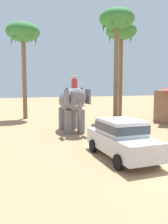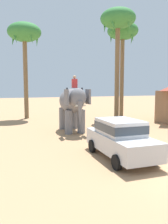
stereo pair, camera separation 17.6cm
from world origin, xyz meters
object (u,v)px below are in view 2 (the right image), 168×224
(car_sedan_foreground, at_px, (120,137))
(palm_tree_behind_elephant, at_px, (123,34))
(elephant_with_mahout, at_px, (72,103))
(palm_tree_left_of_road, at_px, (118,23))
(palm_tree_near_hut, at_px, (24,35))

(car_sedan_foreground, height_order, palm_tree_behind_elephant, palm_tree_behind_elephant)
(elephant_with_mahout, bearing_deg, car_sedan_foreground, -89.21)
(elephant_with_mahout, relative_size, palm_tree_left_of_road, 0.38)
(car_sedan_foreground, xyz_separation_m, elephant_with_mahout, (-0.09, 6.39, 1.06))
(palm_tree_near_hut, bearing_deg, elephant_with_mahout, -75.44)
(car_sedan_foreground, relative_size, palm_tree_near_hut, 0.45)
(car_sedan_foreground, bearing_deg, elephant_with_mahout, 90.79)
(car_sedan_foreground, bearing_deg, palm_tree_left_of_road, 61.34)
(car_sedan_foreground, relative_size, palm_tree_behind_elephant, 0.42)
(elephant_with_mahout, distance_m, palm_tree_near_hut, 10.31)
(palm_tree_near_hut, relative_size, palm_tree_left_of_road, 0.91)
(elephant_with_mahout, bearing_deg, palm_tree_near_hut, 104.56)
(palm_tree_behind_elephant, bearing_deg, car_sedan_foreground, -120.83)
(elephant_with_mahout, height_order, palm_tree_left_of_road, palm_tree_left_of_road)
(car_sedan_foreground, distance_m, palm_tree_behind_elephant, 16.64)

